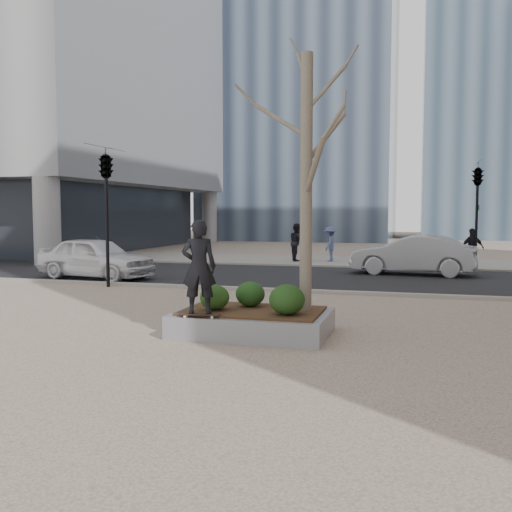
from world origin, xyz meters
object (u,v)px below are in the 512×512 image
(skateboard, at_px, (199,316))
(police_car, at_px, (96,258))
(skateboarder, at_px, (199,267))
(planter, at_px, (253,323))

(skateboard, bearing_deg, police_car, 123.36)
(skateboard, distance_m, skateboarder, 0.92)
(planter, height_order, skateboard, skateboard)
(planter, relative_size, police_car, 0.68)
(skateboard, xyz_separation_m, skateboarder, (-0.00, -0.00, 0.92))
(skateboard, height_order, skateboarder, skateboarder)
(skateboarder, height_order, police_car, skateboarder)
(skateboarder, bearing_deg, skateboard, -119.17)
(skateboard, relative_size, police_car, 0.18)
(planter, bearing_deg, police_car, 137.39)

